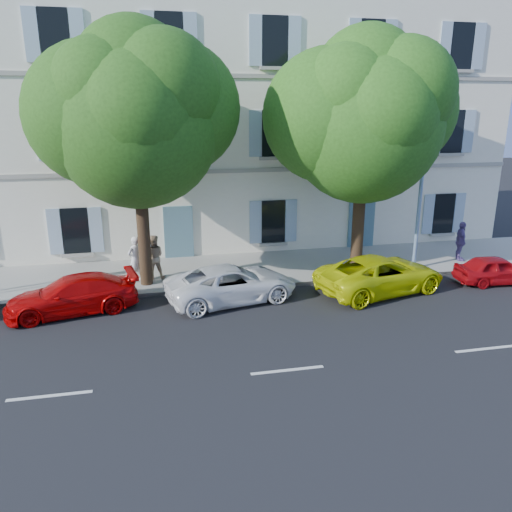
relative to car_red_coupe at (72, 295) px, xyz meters
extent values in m
plane|color=black|center=(6.12, -1.30, -0.63)|extent=(90.00, 90.00, 0.00)
cube|color=#A09E96|center=(6.12, 3.15, -0.55)|extent=(36.00, 4.50, 0.15)
cube|color=#9E998E|center=(6.12, 0.98, -0.55)|extent=(36.00, 0.16, 0.16)
cube|color=white|center=(6.12, 8.90, 5.37)|extent=(28.00, 7.00, 12.00)
imported|color=#BD0505|center=(0.00, 0.00, 0.00)|extent=(4.60, 2.60, 1.26)
imported|color=white|center=(5.47, -0.07, 0.03)|extent=(5.07, 3.12, 1.31)
imported|color=#D0DA09|center=(11.10, -0.33, 0.07)|extent=(5.45, 3.51, 1.40)
imported|color=#B00A10|center=(16.06, -0.37, -0.07)|extent=(3.37, 1.56, 1.12)
cylinder|color=#3A2819|center=(2.46, 2.00, 1.40)|extent=(0.47, 0.47, 3.76)
ellipsoid|color=#2F691A|center=(2.46, 2.00, 5.53)|extent=(6.01, 6.01, 6.61)
cylinder|color=#3A2819|center=(10.96, 1.68, 1.36)|extent=(0.49, 0.49, 3.68)
ellipsoid|color=#35791F|center=(10.96, 1.68, 5.44)|extent=(5.97, 5.97, 6.57)
cylinder|color=#7293BF|center=(13.58, 1.64, 3.35)|extent=(0.15, 0.15, 7.66)
cylinder|color=#7293BF|center=(13.58, 0.97, 7.18)|extent=(0.13, 1.34, 0.10)
cube|color=#383A3D|center=(13.58, 0.30, 7.03)|extent=(0.25, 0.44, 0.17)
imported|color=silver|center=(2.07, 2.38, 0.43)|extent=(0.79, 0.75, 1.81)
imported|color=tan|center=(2.76, 2.58, 0.41)|extent=(0.89, 0.70, 1.77)
imported|color=#695296|center=(16.11, 2.23, 0.40)|extent=(0.71, 1.12, 1.77)
camera|label=1|loc=(2.86, -16.74, 6.15)|focal=35.00mm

